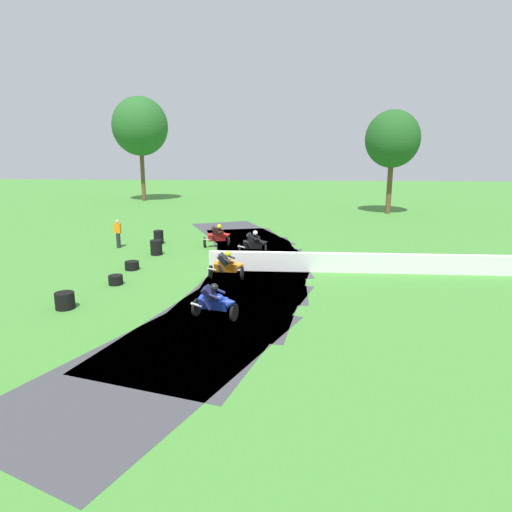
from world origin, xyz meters
The scene contains 15 objects.
ground_plane centered at (0.00, 0.00, 0.00)m, with size 120.00×120.00×0.00m, color #428433.
track_asphalt centered at (-0.88, 0.01, 0.00)m, with size 8.59×29.56×0.01m.
safety_barrier centered at (5.99, -0.04, 0.45)m, with size 0.30×16.54×0.90m, color white.
motorcycle_lead_blue centered at (-1.03, -6.36, 0.63)m, with size 1.69×1.15×1.42m.
motorcycle_chase_orange centered at (-1.22, -1.59, 0.63)m, with size 1.69×0.88×1.43m.
motorcycle_trailing_black centered at (-0.38, 3.07, 0.65)m, with size 1.68×0.83×1.43m.
motorcycle_fourth_red centered at (-2.61, 5.08, 0.64)m, with size 1.73×1.15×1.43m.
tire_stack_near centered at (-6.58, -5.65, 0.30)m, with size 0.69×0.69×0.60m.
tire_stack_mid_a centered at (-5.84, -2.64, 0.20)m, with size 0.60×0.60×0.40m.
tire_stack_mid_b centered at (-5.95, -0.22, 0.20)m, with size 0.66×0.66×0.40m.
tire_stack_far centered at (-5.63, 2.88, 0.40)m, with size 0.63×0.63×0.80m.
tire_stack_extra_a centered at (-6.30, 5.75, 0.40)m, with size 0.58×0.58×0.80m.
track_marshal centered at (-8.30, 4.49, 0.82)m, with size 0.34×0.24×1.63m.
tree_far_left centered at (-14.05, 28.11, 7.77)m, with size 5.78×5.78×10.83m.
tree_far_right centered at (10.21, 19.66, 6.30)m, with size 4.56×4.56×8.73m.
Camera 1 is at (1.25, -20.73, 5.64)m, focal length 32.11 mm.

